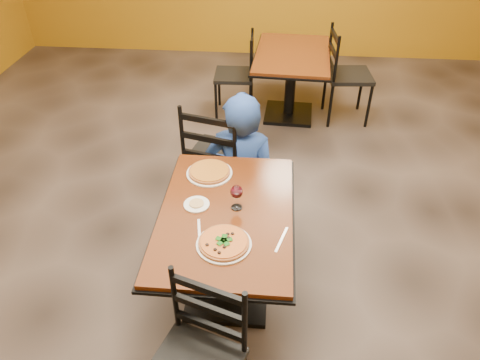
# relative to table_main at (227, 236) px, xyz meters

# --- Properties ---
(floor) EXTENTS (7.00, 8.00, 0.01)m
(floor) POSITION_rel_table_main_xyz_m (0.00, 0.50, -0.56)
(floor) COLOR black
(floor) RESTS_ON ground
(table_main) EXTENTS (0.83, 1.23, 0.75)m
(table_main) POSITION_rel_table_main_xyz_m (0.00, 0.00, 0.00)
(table_main) COLOR maroon
(table_main) RESTS_ON floor
(table_second) EXTENTS (0.87, 1.24, 0.75)m
(table_second) POSITION_rel_table_main_xyz_m (0.42, 2.62, -0.00)
(table_second) COLOR maroon
(table_second) RESTS_ON floor
(chair_main_far) EXTENTS (0.57, 0.57, 1.03)m
(chair_main_far) POSITION_rel_table_main_xyz_m (-0.16, 0.95, -0.04)
(chair_main_far) COLOR black
(chair_main_far) RESTS_ON floor
(chair_second_left) EXTENTS (0.43, 0.43, 0.93)m
(chair_second_left) POSITION_rel_table_main_xyz_m (-0.21, 2.62, -0.09)
(chair_second_left) COLOR black
(chair_second_left) RESTS_ON floor
(chair_second_right) EXTENTS (0.50, 0.50, 1.02)m
(chair_second_right) POSITION_rel_table_main_xyz_m (1.05, 2.62, -0.05)
(chair_second_right) COLOR black
(chair_second_right) RESTS_ON floor
(diner) EXTENTS (0.61, 0.43, 1.15)m
(diner) POSITION_rel_table_main_xyz_m (0.03, 0.81, 0.02)
(diner) COLOR navy
(diner) RESTS_ON floor
(plate_main) EXTENTS (0.31, 0.31, 0.01)m
(plate_main) POSITION_rel_table_main_xyz_m (0.02, -0.27, 0.20)
(plate_main) COLOR white
(plate_main) RESTS_ON table_main
(pizza_main) EXTENTS (0.28, 0.28, 0.02)m
(pizza_main) POSITION_rel_table_main_xyz_m (0.02, -0.27, 0.21)
(pizza_main) COLOR maroon
(pizza_main) RESTS_ON plate_main
(plate_far) EXTENTS (0.31, 0.31, 0.01)m
(plate_far) POSITION_rel_table_main_xyz_m (-0.15, 0.38, 0.20)
(plate_far) COLOR white
(plate_far) RESTS_ON table_main
(pizza_far) EXTENTS (0.28, 0.28, 0.02)m
(pizza_far) POSITION_rel_table_main_xyz_m (-0.15, 0.38, 0.21)
(pizza_far) COLOR gold
(pizza_far) RESTS_ON plate_far
(side_plate) EXTENTS (0.16, 0.16, 0.01)m
(side_plate) POSITION_rel_table_main_xyz_m (-0.19, 0.05, 0.20)
(side_plate) COLOR white
(side_plate) RESTS_ON table_main
(dip) EXTENTS (0.09, 0.09, 0.01)m
(dip) POSITION_rel_table_main_xyz_m (-0.19, 0.05, 0.21)
(dip) COLOR tan
(dip) RESTS_ON side_plate
(wine_glass) EXTENTS (0.08, 0.08, 0.18)m
(wine_glass) POSITION_rel_table_main_xyz_m (0.06, 0.05, 0.28)
(wine_glass) COLOR white
(wine_glass) RESTS_ON table_main
(fork) EXTENTS (0.05, 0.19, 0.00)m
(fork) POSITION_rel_table_main_xyz_m (-0.14, -0.17, 0.20)
(fork) COLOR silver
(fork) RESTS_ON table_main
(knife) EXTENTS (0.08, 0.20, 0.00)m
(knife) POSITION_rel_table_main_xyz_m (0.34, -0.21, 0.20)
(knife) COLOR silver
(knife) RESTS_ON table_main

